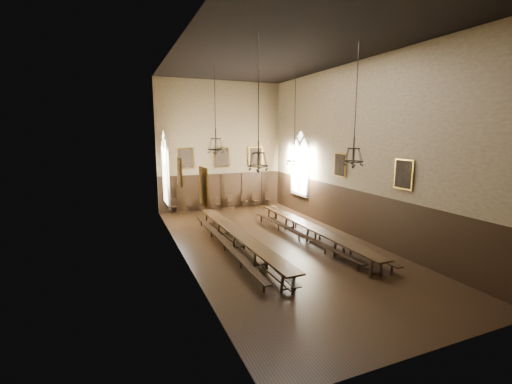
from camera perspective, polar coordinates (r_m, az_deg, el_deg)
floor at (r=17.09m, az=3.26°, el=-8.82°), size 9.00×18.00×0.02m
ceiling at (r=16.55m, az=3.60°, el=22.23°), size 9.00×18.00×0.02m
wall_back at (r=24.62m, az=-5.84°, el=7.63°), size 9.00×0.02×9.00m
wall_front at (r=9.03m, az=29.22°, el=2.37°), size 9.00×0.02×9.00m
wall_left at (r=14.81m, az=-12.57°, el=5.90°), size 0.02×18.00×9.00m
wall_right at (r=18.62m, az=16.10°, el=6.54°), size 0.02×18.00×9.00m
wainscot_panelling at (r=16.72m, az=3.30°, el=-4.73°), size 9.00×18.00×2.50m
table_left at (r=16.30m, az=-2.87°, el=-8.20°), size 1.01×10.55×0.82m
table_right at (r=17.66m, az=9.21°, el=-6.89°), size 0.76×10.36×0.81m
bench_left_outer at (r=16.26m, az=-5.30°, el=-8.73°), size 0.33×10.05×0.45m
bench_left_inner at (r=16.28m, az=-1.21°, el=-8.62°), size 0.89×10.42×0.47m
bench_right_inner at (r=17.69m, az=7.21°, el=-7.28°), size 0.85×9.33×0.42m
bench_right_outer at (r=18.04m, az=10.61°, el=-6.91°), size 0.66×10.49×0.47m
chair_0 at (r=23.95m, az=-13.44°, el=-2.81°), size 0.55×0.55×0.98m
chair_1 at (r=24.07m, az=-11.00°, el=-2.69°), size 0.44×0.44×0.94m
chair_2 at (r=24.37m, az=-8.56°, el=-2.40°), size 0.47×0.47×1.02m
chair_3 at (r=24.54m, az=-6.28°, el=-2.37°), size 0.40×0.40×0.88m
chair_4 at (r=24.86m, az=-4.15°, el=-2.13°), size 0.50×0.50×0.94m
chair_5 at (r=25.26m, az=-1.98°, el=-1.89°), size 0.45×0.45×0.97m
chair_6 at (r=25.46m, az=-0.10°, el=-1.77°), size 0.47×0.47×1.00m
chair_7 at (r=25.95m, az=1.93°, el=-1.56°), size 0.47×0.47×0.98m
chandelier_back_left at (r=17.88m, az=-6.71°, el=7.98°), size 0.87×0.87×4.56m
chandelier_back_right at (r=19.11m, az=6.38°, el=6.18°), size 0.86×0.86×5.25m
chandelier_front_left at (r=13.02m, az=0.42°, el=5.96°), size 0.77×0.77×4.92m
chandelier_front_right at (r=14.82m, az=15.94°, el=6.18°), size 0.83×0.83×4.87m
portrait_back_0 at (r=23.92m, az=-11.72°, el=5.49°), size 1.10×0.12×1.40m
portrait_back_1 at (r=24.54m, az=-5.72°, el=5.76°), size 1.10×0.12×1.40m
portrait_back_2 at (r=25.41m, az=-0.07°, el=5.95°), size 1.10×0.12×1.40m
portrait_left_0 at (r=15.88m, az=-12.64°, el=3.26°), size 0.12×1.00×1.30m
portrait_left_1 at (r=11.51m, az=-8.74°, el=0.89°), size 0.12×1.00×1.30m
portrait_right_0 at (r=19.39m, az=13.84°, el=4.39°), size 0.12×1.00×1.30m
portrait_right_1 at (r=16.01m, az=23.38°, el=2.73°), size 0.12×1.00×1.30m
window_right at (r=23.21m, az=7.33°, el=4.74°), size 0.20×2.20×4.60m
window_left at (r=20.33m, az=-14.95°, el=3.74°), size 0.20×2.20×4.60m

